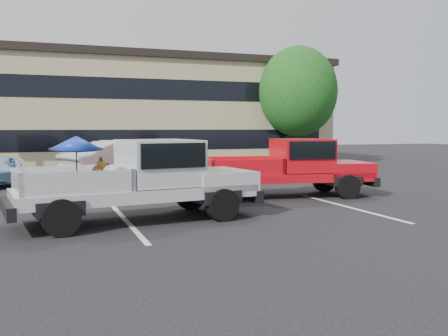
{
  "coord_description": "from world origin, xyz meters",
  "views": [
    {
      "loc": [
        -4.8,
        -9.42,
        2.16
      ],
      "look_at": [
        -1.16,
        0.53,
        1.3
      ],
      "focal_mm": 40.0,
      "sensor_mm": 36.0,
      "label": 1
    }
  ],
  "objects": [
    {
      "name": "ground",
      "position": [
        0.0,
        0.0,
        0.0
      ],
      "size": [
        90.0,
        90.0,
        0.0
      ],
      "primitive_type": "plane",
      "color": "black",
      "rests_on": "ground"
    },
    {
      "name": "stripe_left",
      "position": [
        -3.0,
        2.0,
        0.0
      ],
      "size": [
        0.12,
        5.0,
        0.01
      ],
      "primitive_type": "cube",
      "color": "silver",
      "rests_on": "ground"
    },
    {
      "name": "stripe_right",
      "position": [
        3.0,
        2.0,
        0.0
      ],
      "size": [
        0.12,
        5.0,
        0.01
      ],
      "primitive_type": "cube",
      "color": "silver",
      "rests_on": "ground"
    },
    {
      "name": "motel_building",
      "position": [
        2.0,
        20.99,
        3.21
      ],
      "size": [
        20.4,
        8.4,
        6.3
      ],
      "color": "tan",
      "rests_on": "ground"
    },
    {
      "name": "tree_right",
      "position": [
        9.0,
        16.0,
        4.21
      ],
      "size": [
        4.46,
        4.46,
        6.78
      ],
      "color": "#332114",
      "rests_on": "ground"
    },
    {
      "name": "tree_back",
      "position": [
        6.0,
        24.0,
        4.41
      ],
      "size": [
        4.68,
        4.68,
        7.11
      ],
      "color": "#332114",
      "rests_on": "ground"
    },
    {
      "name": "silver_pickup",
      "position": [
        -2.45,
        2.02,
        1.05
      ],
      "size": [
        5.89,
        2.68,
        2.06
      ],
      "rotation": [
        0.0,
        0.0,
        0.13
      ],
      "color": "black",
      "rests_on": "ground"
    },
    {
      "name": "red_pickup",
      "position": [
        2.71,
        4.45,
        0.99
      ],
      "size": [
        5.69,
        2.63,
        1.81
      ],
      "rotation": [
        0.0,
        0.0,
        -0.14
      ],
      "color": "black",
      "rests_on": "ground"
    },
    {
      "name": "silver_sedan",
      "position": [
        -1.67,
        9.6,
        0.84
      ],
      "size": [
        5.39,
        3.55,
        1.68
      ],
      "primitive_type": "imported",
      "rotation": [
        0.0,
        0.0,
        1.95
      ],
      "color": "#AEB0B5",
      "rests_on": "ground"
    }
  ]
}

